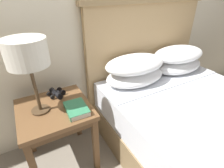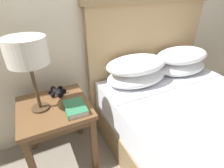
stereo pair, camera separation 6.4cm
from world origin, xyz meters
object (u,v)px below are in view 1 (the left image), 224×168
book_on_nightstand (76,109)px  bed (204,130)px  binoculars_pair (56,93)px  table_lamp (27,54)px  nightstand (56,116)px

book_on_nightstand → bed: bearing=-25.9°
binoculars_pair → bed: bearing=-36.1°
table_lamp → binoculars_pair: table_lamp is taller
bed → table_lamp: 1.47m
nightstand → table_lamp: (-0.09, 0.01, 0.52)m
bed → binoculars_pair: bed is taller
book_on_nightstand → binoculars_pair: binoculars_pair is taller
nightstand → bed: size_ratio=0.29×
table_lamp → nightstand: bearing=-4.3°
table_lamp → book_on_nightstand: table_lamp is taller
bed → binoculars_pair: bearing=143.9°
table_lamp → binoculars_pair: size_ratio=3.28×
binoculars_pair → table_lamp: bearing=-135.0°
bed → book_on_nightstand: (-0.93, 0.45, 0.27)m
bed → binoculars_pair: 1.28m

